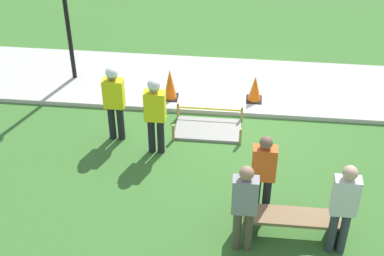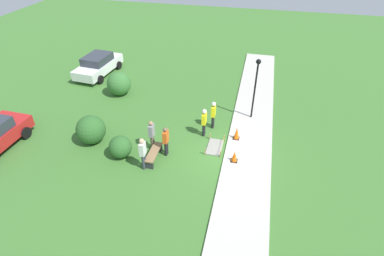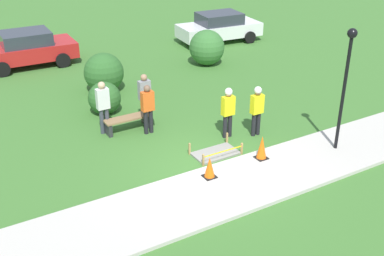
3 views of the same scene
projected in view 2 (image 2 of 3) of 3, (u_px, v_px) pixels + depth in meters
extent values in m
plane|color=#3D702D|center=(224.00, 157.00, 15.18)|extent=(60.00, 60.00, 0.00)
cube|color=#BCB7AD|center=(247.00, 160.00, 14.93)|extent=(28.00, 2.34, 0.10)
cube|color=gray|center=(215.00, 147.00, 15.79)|extent=(1.35, 0.78, 0.06)
cube|color=tan|center=(220.00, 154.00, 15.09)|extent=(0.05, 0.05, 0.38)
cube|color=tan|center=(224.00, 138.00, 16.15)|extent=(0.05, 0.05, 0.38)
cube|color=tan|center=(205.00, 152.00, 15.23)|extent=(0.05, 0.05, 0.38)
cube|color=tan|center=(210.00, 136.00, 16.30)|extent=(0.05, 0.05, 0.38)
cube|color=yellow|center=(222.00, 144.00, 15.57)|extent=(1.35, 0.00, 0.04)
cube|color=black|center=(234.00, 161.00, 14.80)|extent=(0.34, 0.34, 0.02)
cone|color=orange|center=(234.00, 156.00, 14.62)|extent=(0.29, 0.29, 0.58)
cube|color=black|center=(236.00, 138.00, 16.28)|extent=(0.34, 0.34, 0.02)
cone|color=orange|center=(237.00, 133.00, 16.07)|extent=(0.29, 0.29, 0.69)
cube|color=#2D2D33|center=(149.00, 165.00, 14.40)|extent=(0.12, 0.40, 0.42)
cube|color=#2D2D33|center=(158.00, 147.00, 15.49)|extent=(0.12, 0.40, 0.42)
cube|color=olive|center=(154.00, 152.00, 14.80)|extent=(1.58, 0.44, 0.06)
cylinder|color=black|center=(213.00, 122.00, 17.03)|extent=(0.14, 0.14, 0.78)
cylinder|color=black|center=(213.00, 121.00, 17.17)|extent=(0.14, 0.14, 0.78)
cube|color=yellow|center=(213.00, 111.00, 16.69)|extent=(0.40, 0.22, 0.61)
sphere|color=brown|center=(214.00, 105.00, 16.45)|extent=(0.21, 0.21, 0.21)
sphere|color=white|center=(214.00, 104.00, 16.42)|extent=(0.24, 0.24, 0.24)
cylinder|color=black|center=(204.00, 130.00, 16.41)|extent=(0.14, 0.14, 0.78)
cylinder|color=black|center=(204.00, 128.00, 16.55)|extent=(0.14, 0.14, 0.78)
cube|color=yellow|center=(204.00, 119.00, 16.07)|extent=(0.40, 0.22, 0.62)
sphere|color=#A37A5B|center=(204.00, 112.00, 15.83)|extent=(0.21, 0.21, 0.21)
sphere|color=white|center=(204.00, 111.00, 15.80)|extent=(0.24, 0.24, 0.24)
cylinder|color=black|center=(166.00, 149.00, 15.07)|extent=(0.14, 0.14, 0.80)
cylinder|color=black|center=(167.00, 147.00, 15.21)|extent=(0.14, 0.14, 0.80)
cube|color=#E55B1E|center=(166.00, 137.00, 14.72)|extent=(0.40, 0.22, 0.64)
sphere|color=brown|center=(165.00, 130.00, 14.47)|extent=(0.22, 0.22, 0.22)
cylinder|color=#383D47|center=(143.00, 162.00, 14.23)|extent=(0.14, 0.14, 0.86)
cylinder|color=#383D47|center=(145.00, 160.00, 14.37)|extent=(0.14, 0.14, 0.86)
cube|color=silver|center=(142.00, 149.00, 13.85)|extent=(0.40, 0.22, 0.68)
sphere|color=tan|center=(142.00, 141.00, 13.58)|extent=(0.23, 0.23, 0.23)
cylinder|color=brown|center=(152.00, 143.00, 15.44)|extent=(0.14, 0.14, 0.83)
cylinder|color=brown|center=(153.00, 141.00, 15.58)|extent=(0.14, 0.14, 0.83)
cube|color=gray|center=(151.00, 130.00, 15.08)|extent=(0.40, 0.22, 0.66)
sphere|color=#A37A5B|center=(151.00, 123.00, 14.82)|extent=(0.22, 0.22, 0.22)
cylinder|color=black|center=(254.00, 92.00, 17.02)|extent=(0.10, 0.10, 3.43)
sphere|color=black|center=(259.00, 62.00, 15.96)|extent=(0.28, 0.28, 0.28)
cube|color=white|center=(99.00, 66.00, 22.68)|extent=(4.42, 2.17, 0.65)
cube|color=#2D333D|center=(97.00, 59.00, 22.33)|extent=(2.27, 1.76, 0.55)
cylinder|color=black|center=(99.00, 62.00, 24.13)|extent=(0.64, 0.29, 0.62)
cylinder|color=black|center=(119.00, 65.00, 23.67)|extent=(0.64, 0.29, 0.62)
cylinder|color=black|center=(79.00, 76.00, 22.08)|extent=(0.64, 0.29, 0.62)
cylinder|color=black|center=(100.00, 80.00, 21.62)|extent=(0.64, 0.29, 0.62)
cylinder|color=black|center=(26.00, 133.00, 16.32)|extent=(0.66, 0.26, 0.65)
sphere|color=#387033|center=(119.00, 84.00, 20.05)|extent=(1.59, 1.59, 1.59)
sphere|color=#2D6028|center=(91.00, 130.00, 15.80)|extent=(1.55, 1.55, 1.55)
sphere|color=#2D6028|center=(120.00, 147.00, 14.93)|extent=(1.16, 1.16, 1.16)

